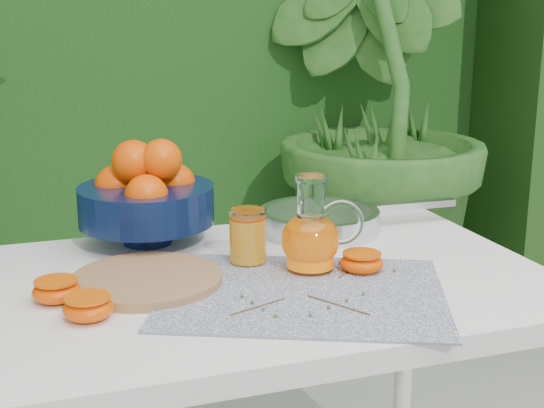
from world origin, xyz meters
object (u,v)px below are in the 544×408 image
object	(u,v)px
fruit_bowl	(146,196)
saute_pan	(321,219)
white_table	(275,315)
juice_pitcher	(311,237)
cutting_board	(147,280)

from	to	relation	value
fruit_bowl	saute_pan	world-z (taller)	fruit_bowl
white_table	juice_pitcher	distance (m)	0.16
fruit_bowl	white_table	bearing A→B (deg)	-54.95
juice_pitcher	fruit_bowl	bearing A→B (deg)	133.15
white_table	juice_pitcher	xyz separation A→B (m)	(0.07, -0.01, 0.15)
fruit_bowl	saute_pan	bearing A→B (deg)	-5.95
saute_pan	juice_pitcher	bearing A→B (deg)	-116.39
cutting_board	fruit_bowl	distance (m)	0.27
cutting_board	saute_pan	size ratio (longest dim) A/B	0.58
fruit_bowl	saute_pan	size ratio (longest dim) A/B	0.68
fruit_bowl	juice_pitcher	xyz separation A→B (m)	(0.26, -0.28, -0.04)
white_table	juice_pitcher	size ratio (longest dim) A/B	5.55
white_table	cutting_board	size ratio (longest dim) A/B	3.70
white_table	saute_pan	bearing A→B (deg)	51.15
white_table	fruit_bowl	distance (m)	0.38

